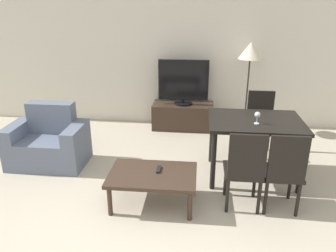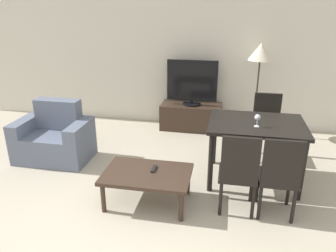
{
  "view_description": "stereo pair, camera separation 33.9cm",
  "coord_description": "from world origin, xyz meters",
  "px_view_note": "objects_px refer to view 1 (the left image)",
  "views": [
    {
      "loc": [
        0.56,
        -1.85,
        2.1
      ],
      "look_at": [
        0.18,
        1.89,
        0.65
      ],
      "focal_mm": 35.0,
      "sensor_mm": 36.0,
      "label": 1
    },
    {
      "loc": [
        0.89,
        -1.8,
        2.1
      ],
      "look_at": [
        0.18,
        1.89,
        0.65
      ],
      "focal_mm": 35.0,
      "sensor_mm": 36.0,
      "label": 2
    }
  ],
  "objects_px": {
    "armchair": "(49,143)",
    "remote_primary": "(159,169)",
    "tv": "(183,82)",
    "tv_stand": "(183,116)",
    "floor_lamp": "(250,54)",
    "dining_table": "(255,128)",
    "dining_chair_near_right": "(284,169)",
    "dining_chair_near": "(245,168)",
    "dining_chair_far": "(260,121)",
    "wine_glass_left": "(257,115)",
    "coffee_table": "(153,177)"
  },
  "relations": [
    {
      "from": "dining_chair_near",
      "to": "dining_chair_far",
      "type": "xyz_separation_m",
      "value": [
        0.39,
        1.45,
        0.0
      ]
    },
    {
      "from": "armchair",
      "to": "remote_primary",
      "type": "distance_m",
      "value": 1.76
    },
    {
      "from": "tv_stand",
      "to": "tv",
      "type": "xyz_separation_m",
      "value": [
        0.0,
        -0.0,
        0.6
      ]
    },
    {
      "from": "tv",
      "to": "remote_primary",
      "type": "height_order",
      "value": "tv"
    },
    {
      "from": "armchair",
      "to": "tv_stand",
      "type": "height_order",
      "value": "armchair"
    },
    {
      "from": "dining_chair_near",
      "to": "remote_primary",
      "type": "xyz_separation_m",
      "value": [
        -0.9,
        0.08,
        -0.11
      ]
    },
    {
      "from": "remote_primary",
      "to": "floor_lamp",
      "type": "bearing_deg",
      "value": 61.66
    },
    {
      "from": "remote_primary",
      "to": "wine_glass_left",
      "type": "bearing_deg",
      "value": 25.41
    },
    {
      "from": "dining_chair_near",
      "to": "coffee_table",
      "type": "bearing_deg",
      "value": 179.86
    },
    {
      "from": "dining_chair_near_right",
      "to": "floor_lamp",
      "type": "xyz_separation_m",
      "value": [
        -0.1,
        2.28,
        0.81
      ]
    },
    {
      "from": "armchair",
      "to": "dining_table",
      "type": "xyz_separation_m",
      "value": [
        2.69,
        -0.09,
        0.36
      ]
    },
    {
      "from": "tv_stand",
      "to": "dining_chair_far",
      "type": "relative_size",
      "value": 1.15
    },
    {
      "from": "dining_chair_near_right",
      "to": "floor_lamp",
      "type": "relative_size",
      "value": 0.6
    },
    {
      "from": "tv_stand",
      "to": "dining_chair_far",
      "type": "distance_m",
      "value": 1.47
    },
    {
      "from": "tv_stand",
      "to": "remote_primary",
      "type": "xyz_separation_m",
      "value": [
        -0.13,
        -2.24,
        0.16
      ]
    },
    {
      "from": "tv",
      "to": "floor_lamp",
      "type": "xyz_separation_m",
      "value": [
        1.05,
        -0.04,
        0.49
      ]
    },
    {
      "from": "coffee_table",
      "to": "remote_primary",
      "type": "relative_size",
      "value": 6.23
    },
    {
      "from": "dining_chair_near",
      "to": "armchair",
      "type": "bearing_deg",
      "value": 161.79
    },
    {
      "from": "tv",
      "to": "armchair",
      "type": "bearing_deg",
      "value": -139.12
    },
    {
      "from": "tv_stand",
      "to": "dining_chair_far",
      "type": "bearing_deg",
      "value": -36.86
    },
    {
      "from": "dining_chair_far",
      "to": "floor_lamp",
      "type": "height_order",
      "value": "floor_lamp"
    },
    {
      "from": "remote_primary",
      "to": "dining_chair_near_right",
      "type": "bearing_deg",
      "value": -3.41
    },
    {
      "from": "coffee_table",
      "to": "dining_chair_near",
      "type": "distance_m",
      "value": 0.97
    },
    {
      "from": "dining_table",
      "to": "armchair",
      "type": "bearing_deg",
      "value": 178.01
    },
    {
      "from": "tv_stand",
      "to": "floor_lamp",
      "type": "bearing_deg",
      "value": -2.4
    },
    {
      "from": "coffee_table",
      "to": "dining_chair_far",
      "type": "relative_size",
      "value": 1.04
    },
    {
      "from": "remote_primary",
      "to": "dining_chair_near",
      "type": "bearing_deg",
      "value": -4.88
    },
    {
      "from": "dining_chair_near_right",
      "to": "remote_primary",
      "type": "height_order",
      "value": "dining_chair_near_right"
    },
    {
      "from": "dining_chair_near",
      "to": "floor_lamp",
      "type": "relative_size",
      "value": 0.6
    },
    {
      "from": "armchair",
      "to": "dining_chair_near",
      "type": "height_order",
      "value": "dining_chair_near"
    },
    {
      "from": "coffee_table",
      "to": "dining_chair_far",
      "type": "xyz_separation_m",
      "value": [
        1.35,
        1.45,
        0.16
      ]
    },
    {
      "from": "tv_stand",
      "to": "dining_chair_near_right",
      "type": "relative_size",
      "value": 1.15
    },
    {
      "from": "tv",
      "to": "dining_table",
      "type": "relative_size",
      "value": 0.75
    },
    {
      "from": "dining_table",
      "to": "dining_chair_far",
      "type": "relative_size",
      "value": 1.24
    },
    {
      "from": "tv",
      "to": "coffee_table",
      "type": "height_order",
      "value": "tv"
    },
    {
      "from": "dining_chair_near_right",
      "to": "floor_lamp",
      "type": "bearing_deg",
      "value": 92.59
    },
    {
      "from": "armchair",
      "to": "dining_chair_near_right",
      "type": "bearing_deg",
      "value": -15.88
    },
    {
      "from": "tv_stand",
      "to": "dining_chair_near",
      "type": "bearing_deg",
      "value": -71.74
    },
    {
      "from": "tv",
      "to": "wine_glass_left",
      "type": "relative_size",
      "value": 5.74
    },
    {
      "from": "tv_stand",
      "to": "tv",
      "type": "height_order",
      "value": "tv"
    },
    {
      "from": "dining_chair_far",
      "to": "wine_glass_left",
      "type": "bearing_deg",
      "value": -103.45
    },
    {
      "from": "armchair",
      "to": "remote_primary",
      "type": "height_order",
      "value": "armchair"
    },
    {
      "from": "tv_stand",
      "to": "remote_primary",
      "type": "height_order",
      "value": "tv_stand"
    },
    {
      "from": "dining_chair_far",
      "to": "floor_lamp",
      "type": "xyz_separation_m",
      "value": [
        -0.1,
        0.82,
        0.81
      ]
    },
    {
      "from": "dining_table",
      "to": "coffee_table",
      "type": "bearing_deg",
      "value": -147.82
    },
    {
      "from": "dining_table",
      "to": "dining_chair_far",
      "type": "height_order",
      "value": "dining_chair_far"
    },
    {
      "from": "dining_chair_far",
      "to": "wine_glass_left",
      "type": "height_order",
      "value": "wine_glass_left"
    },
    {
      "from": "dining_table",
      "to": "dining_chair_near_right",
      "type": "bearing_deg",
      "value": -75.0
    },
    {
      "from": "armchair",
      "to": "dining_chair_near_right",
      "type": "relative_size",
      "value": 1.1
    },
    {
      "from": "coffee_table",
      "to": "remote_primary",
      "type": "distance_m",
      "value": 0.11
    }
  ]
}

